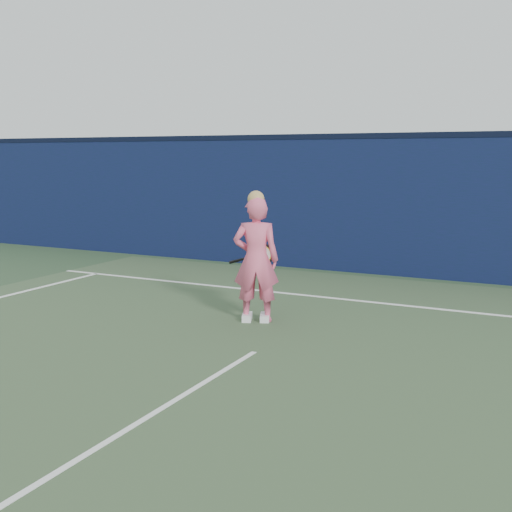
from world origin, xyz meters
The scene contains 7 objects.
ground centered at (0.00, 0.00, 0.00)m, with size 80.00×80.00×0.00m, color #2D452B.
court_surface centered at (0.00, -2.00, 0.00)m, with size 11.00×16.00×0.01m, color #3B5133.
backstop_wall centered at (0.00, 6.50, 1.25)m, with size 24.00×0.40×2.50m, color #0B1833.
wall_cap centered at (0.00, 6.50, 2.55)m, with size 24.00×0.42×0.10m, color black.
player centered at (-0.61, 2.27, 0.84)m, with size 0.71×0.60×1.75m.
racket centered at (-0.75, 2.66, 0.83)m, with size 0.63×0.22×0.34m.
court_lines centered at (0.00, -0.33, 0.01)m, with size 11.00×12.04×0.01m.
Camera 1 is at (3.11, -5.22, 2.20)m, focal length 45.00 mm.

